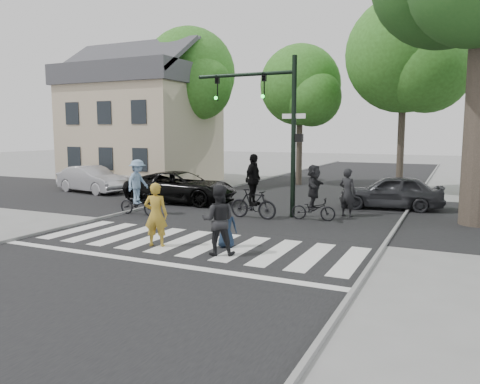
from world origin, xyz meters
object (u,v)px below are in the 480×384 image
at_px(traffic_signal, 272,114).
at_px(car_silver, 92,179).
at_px(pedestrian_adult, 218,220).
at_px(cyclist_mid, 253,192).
at_px(pedestrian_woman, 156,215).
at_px(pedestrian_child, 226,226).
at_px(car_suv, 181,187).
at_px(cyclist_left, 138,191).
at_px(cyclist_right, 314,196).
at_px(car_grey, 391,192).

bearing_deg(traffic_signal, car_silver, 167.88).
height_order(pedestrian_adult, cyclist_mid, cyclist_mid).
relative_size(pedestrian_woman, pedestrian_child, 1.48).
bearing_deg(pedestrian_child, car_suv, -73.87).
height_order(cyclist_left, cyclist_mid, cyclist_mid).
xyz_separation_m(cyclist_left, car_silver, (-6.49, 4.52, -0.23)).
bearing_deg(car_suv, car_silver, 77.10).
height_order(pedestrian_child, cyclist_right, cyclist_right).
bearing_deg(pedestrian_child, cyclist_left, -54.44).
distance_m(pedestrian_adult, cyclist_right, 5.84).
height_order(pedestrian_adult, car_suv, pedestrian_adult).
distance_m(pedestrian_child, cyclist_mid, 4.51).
relative_size(cyclist_left, car_grey, 0.51).
bearing_deg(cyclist_right, car_silver, 168.28).
xyz_separation_m(pedestrian_woman, cyclist_mid, (0.76, 5.10, 0.09)).
relative_size(pedestrian_child, cyclist_left, 0.57).
relative_size(pedestrian_adult, car_grey, 0.44).
bearing_deg(car_silver, cyclist_right, -91.57).
xyz_separation_m(pedestrian_adult, cyclist_right, (0.89, 5.77, -0.01)).
bearing_deg(pedestrian_woman, cyclist_left, -65.94).
bearing_deg(cyclist_right, car_suv, 166.17).
xyz_separation_m(cyclist_mid, car_suv, (-4.57, 2.26, -0.28)).
distance_m(cyclist_left, car_suv, 3.50).
bearing_deg(pedestrian_adult, cyclist_mid, -98.73).
bearing_deg(pedestrian_adult, car_suv, -74.24).
bearing_deg(pedestrian_woman, cyclist_mid, -117.16).
height_order(pedestrian_woman, cyclist_mid, cyclist_mid).
relative_size(pedestrian_woman, cyclist_right, 0.89).
bearing_deg(pedestrian_child, car_grey, -134.49).
height_order(car_suv, car_silver, car_suv).
height_order(car_suv, car_grey, car_grey).
xyz_separation_m(pedestrian_child, cyclist_right, (1.06, 4.97, 0.30)).
distance_m(cyclist_mid, car_grey, 6.27).
bearing_deg(pedestrian_woman, cyclist_right, -135.60).
relative_size(traffic_signal, cyclist_right, 2.93).
xyz_separation_m(pedestrian_woman, cyclist_right, (2.90, 5.71, 0.00)).
bearing_deg(cyclist_mid, car_suv, 153.68).
xyz_separation_m(pedestrian_child, cyclist_left, (-5.41, 3.14, 0.32)).
bearing_deg(car_grey, cyclist_left, -63.85).
bearing_deg(pedestrian_adult, car_silver, -57.35).
bearing_deg(car_silver, pedestrian_child, -112.62).
distance_m(cyclist_right, car_grey, 4.49).
height_order(pedestrian_child, cyclist_mid, cyclist_mid).
height_order(cyclist_mid, car_silver, cyclist_mid).
bearing_deg(car_grey, traffic_signal, -54.71).
bearing_deg(cyclist_mid, pedestrian_child, -76.14).
xyz_separation_m(cyclist_right, car_grey, (2.20, 3.91, -0.19)).
bearing_deg(pedestrian_child, pedestrian_woman, -2.64).
bearing_deg(cyclist_mid, pedestrian_woman, -98.51).
distance_m(cyclist_left, cyclist_mid, 4.51).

